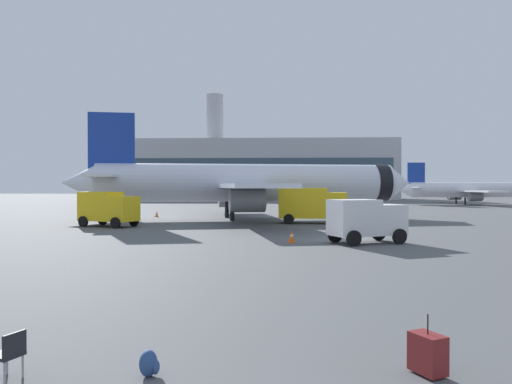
{
  "coord_description": "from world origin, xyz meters",
  "views": [
    {
      "loc": [
        0.49,
        -4.93,
        3.43
      ],
      "look_at": [
        -1.06,
        27.72,
        3.0
      ],
      "focal_mm": 35.45,
      "sensor_mm": 36.0,
      "label": 1
    }
  ],
  "objects_px": {
    "fuel_truck": "(312,204)",
    "gate_chair": "(9,352)",
    "rolling_suitcase": "(428,353)",
    "safety_cone_mid": "(292,237)",
    "safety_cone_far": "(333,212)",
    "safety_cone_outer": "(291,213)",
    "traveller_backpack": "(149,364)",
    "cargo_van": "(366,219)",
    "airplane_taxiing": "(467,190)",
    "service_truck": "(108,207)",
    "safety_cone_near": "(157,214)",
    "airplane_at_gate": "(247,183)"
  },
  "relations": [
    {
      "from": "airplane_at_gate",
      "to": "service_truck",
      "type": "bearing_deg",
      "value": -137.78
    },
    {
      "from": "safety_cone_near",
      "to": "safety_cone_far",
      "type": "bearing_deg",
      "value": 8.57
    },
    {
      "from": "airplane_at_gate",
      "to": "safety_cone_mid",
      "type": "distance_m",
      "value": 21.44
    },
    {
      "from": "cargo_van",
      "to": "rolling_suitcase",
      "type": "relative_size",
      "value": 4.39
    },
    {
      "from": "cargo_van",
      "to": "traveller_backpack",
      "type": "height_order",
      "value": "cargo_van"
    },
    {
      "from": "fuel_truck",
      "to": "gate_chair",
      "type": "bearing_deg",
      "value": -101.6
    },
    {
      "from": "airplane_taxiing",
      "to": "fuel_truck",
      "type": "xyz_separation_m",
      "value": [
        -30.95,
        -47.04,
        -0.85
      ]
    },
    {
      "from": "safety_cone_near",
      "to": "airplane_taxiing",
      "type": "bearing_deg",
      "value": 39.08
    },
    {
      "from": "safety_cone_near",
      "to": "safety_cone_outer",
      "type": "height_order",
      "value": "safety_cone_outer"
    },
    {
      "from": "airplane_taxiing",
      "to": "rolling_suitcase",
      "type": "bearing_deg",
      "value": -110.45
    },
    {
      "from": "airplane_at_gate",
      "to": "cargo_van",
      "type": "height_order",
      "value": "airplane_at_gate"
    },
    {
      "from": "service_truck",
      "to": "fuel_truck",
      "type": "relative_size",
      "value": 0.86
    },
    {
      "from": "airplane_at_gate",
      "to": "cargo_van",
      "type": "relative_size",
      "value": 7.36
    },
    {
      "from": "airplane_taxiing",
      "to": "safety_cone_mid",
      "type": "distance_m",
      "value": 70.74
    },
    {
      "from": "airplane_at_gate",
      "to": "airplane_taxiing",
      "type": "xyz_separation_m",
      "value": [
        37.19,
        41.68,
        -1.04
      ]
    },
    {
      "from": "fuel_truck",
      "to": "gate_chair",
      "type": "xyz_separation_m",
      "value": [
        -7.62,
        -37.13,
        -1.27
      ]
    },
    {
      "from": "airplane_taxiing",
      "to": "safety_cone_near",
      "type": "bearing_deg",
      "value": -140.92
    },
    {
      "from": "airplane_taxiing",
      "to": "airplane_at_gate",
      "type": "bearing_deg",
      "value": -131.74
    },
    {
      "from": "cargo_van",
      "to": "traveller_backpack",
      "type": "distance_m",
      "value": 22.47
    },
    {
      "from": "fuel_truck",
      "to": "cargo_van",
      "type": "distance_m",
      "value": 15.81
    },
    {
      "from": "airplane_taxiing",
      "to": "cargo_van",
      "type": "xyz_separation_m",
      "value": [
        -28.74,
        -62.69,
        -1.17
      ]
    },
    {
      "from": "service_truck",
      "to": "safety_cone_outer",
      "type": "height_order",
      "value": "service_truck"
    },
    {
      "from": "fuel_truck",
      "to": "safety_cone_mid",
      "type": "height_order",
      "value": "fuel_truck"
    },
    {
      "from": "airplane_at_gate",
      "to": "fuel_truck",
      "type": "xyz_separation_m",
      "value": [
        6.24,
        -5.36,
        -1.88
      ]
    },
    {
      "from": "rolling_suitcase",
      "to": "cargo_van",
      "type": "bearing_deg",
      "value": 83.4
    },
    {
      "from": "fuel_truck",
      "to": "safety_cone_near",
      "type": "relative_size",
      "value": 9.33
    },
    {
      "from": "cargo_van",
      "to": "traveller_backpack",
      "type": "relative_size",
      "value": 10.07
    },
    {
      "from": "gate_chair",
      "to": "airplane_at_gate",
      "type": "bearing_deg",
      "value": 88.13
    },
    {
      "from": "cargo_van",
      "to": "safety_cone_far",
      "type": "xyz_separation_m",
      "value": [
        0.9,
        27.24,
        -1.08
      ]
    },
    {
      "from": "gate_chair",
      "to": "airplane_taxiing",
      "type": "bearing_deg",
      "value": 65.38
    },
    {
      "from": "fuel_truck",
      "to": "traveller_backpack",
      "type": "bearing_deg",
      "value": -98.05
    },
    {
      "from": "airplane_at_gate",
      "to": "traveller_backpack",
      "type": "relative_size",
      "value": 74.06
    },
    {
      "from": "service_truck",
      "to": "fuel_truck",
      "type": "bearing_deg",
      "value": 14.79
    },
    {
      "from": "safety_cone_outer",
      "to": "airplane_taxiing",
      "type": "bearing_deg",
      "value": 48.51
    },
    {
      "from": "service_truck",
      "to": "cargo_van",
      "type": "relative_size",
      "value": 1.09
    },
    {
      "from": "airplane_at_gate",
      "to": "gate_chair",
      "type": "xyz_separation_m",
      "value": [
        -1.39,
        -42.48,
        -3.16
      ]
    },
    {
      "from": "airplane_taxiing",
      "to": "service_truck",
      "type": "distance_m",
      "value": 70.5
    },
    {
      "from": "airplane_at_gate",
      "to": "cargo_van",
      "type": "xyz_separation_m",
      "value": [
        8.45,
        -21.01,
        -2.21
      ]
    },
    {
      "from": "service_truck",
      "to": "traveller_backpack",
      "type": "distance_m",
      "value": 34.46
    },
    {
      "from": "cargo_van",
      "to": "safety_cone_near",
      "type": "relative_size",
      "value": 7.32
    },
    {
      "from": "safety_cone_outer",
      "to": "traveller_backpack",
      "type": "distance_m",
      "value": 47.1
    },
    {
      "from": "traveller_backpack",
      "to": "gate_chair",
      "type": "distance_m",
      "value": 2.44
    },
    {
      "from": "airplane_at_gate",
      "to": "fuel_truck",
      "type": "bearing_deg",
      "value": -40.66
    },
    {
      "from": "safety_cone_far",
      "to": "airplane_at_gate",
      "type": "bearing_deg",
      "value": -146.3
    },
    {
      "from": "airplane_at_gate",
      "to": "fuel_truck",
      "type": "height_order",
      "value": "airplane_at_gate"
    },
    {
      "from": "rolling_suitcase",
      "to": "safety_cone_mid",
      "type": "bearing_deg",
      "value": 95.34
    },
    {
      "from": "service_truck",
      "to": "traveller_backpack",
      "type": "bearing_deg",
      "value": -69.76
    },
    {
      "from": "safety_cone_far",
      "to": "safety_cone_outer",
      "type": "distance_m",
      "value": 5.0
    },
    {
      "from": "fuel_truck",
      "to": "rolling_suitcase",
      "type": "xyz_separation_m",
      "value": [
        -0.2,
        -36.51,
        -1.38
      ]
    },
    {
      "from": "airplane_at_gate",
      "to": "service_truck",
      "type": "distance_m",
      "value": 14.84
    }
  ]
}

